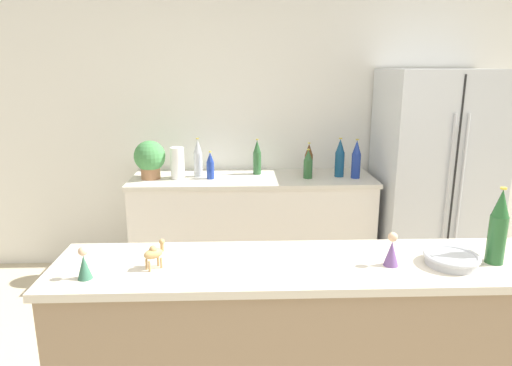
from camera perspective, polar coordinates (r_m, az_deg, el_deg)
wall_back at (r=4.10m, az=3.12°, el=7.18°), size 8.00×0.06×2.55m
back_counter at (r=3.96m, az=-0.42°, el=-5.45°), size 2.03×0.63×0.89m
refrigerator at (r=4.07m, az=21.23°, el=0.57°), size 0.88×0.77×1.77m
bar_counter at (r=2.27m, az=5.67°, el=-20.91°), size 2.19×0.51×0.96m
potted_plant at (r=3.83m, az=-13.13°, el=3.04°), size 0.25×0.25×0.32m
paper_towel_roll at (r=3.79m, az=-9.80°, el=2.46°), size 0.11×0.11×0.26m
back_bottle_0 at (r=3.78m, az=6.53°, el=2.33°), size 0.07×0.07×0.25m
back_bottle_1 at (r=3.87m, az=10.42°, el=3.07°), size 0.08×0.08×0.33m
back_bottle_2 at (r=3.75m, az=-5.73°, el=2.16°), size 0.06×0.06×0.23m
back_bottle_3 at (r=3.91m, az=6.60°, el=2.96°), size 0.07×0.07×0.28m
back_bottle_4 at (r=3.84m, az=12.42°, el=2.88°), size 0.07×0.07×0.33m
back_bottle_5 at (r=3.89m, az=0.14°, el=3.21°), size 0.07×0.07×0.30m
back_bottle_6 at (r=3.83m, az=-7.27°, el=3.08°), size 0.07×0.07×0.33m
wine_bottle at (r=2.21m, az=28.03°, el=-4.91°), size 0.08×0.08×0.34m
fruit_bowl at (r=2.16m, az=23.25°, el=-8.70°), size 0.24×0.24×0.05m
camel_figurine at (r=1.98m, az=-12.61°, el=-8.50°), size 0.09×0.09×0.12m
wise_man_figurine_blue at (r=2.05m, az=16.60°, el=-8.19°), size 0.06×0.06×0.15m
wise_man_figurine_crimson at (r=1.98m, az=-20.69°, el=-9.57°), size 0.06×0.06×0.14m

